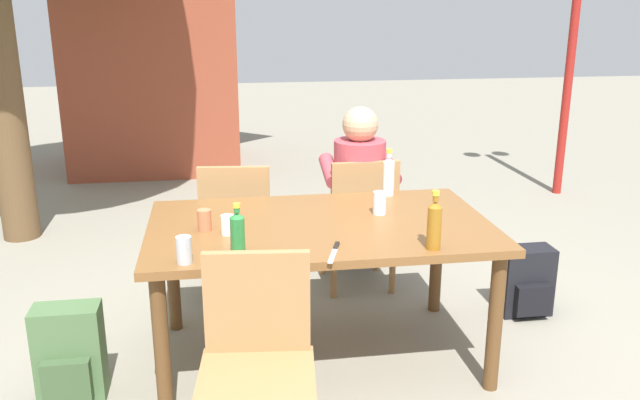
# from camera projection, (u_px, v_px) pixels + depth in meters

# --- Properties ---
(ground_plane) EXTENTS (24.00, 24.00, 0.00)m
(ground_plane) POSITION_uv_depth(u_px,v_px,m) (320.00, 355.00, 3.52)
(ground_plane) COLOR gray
(dining_table) EXTENTS (1.69, 1.02, 0.74)m
(dining_table) POSITION_uv_depth(u_px,v_px,m) (320.00, 239.00, 3.33)
(dining_table) COLOR brown
(dining_table) RESTS_ON ground_plane
(chair_far_right) EXTENTS (0.45, 0.45, 0.87)m
(chair_far_right) POSITION_uv_depth(u_px,v_px,m) (360.00, 216.00, 4.20)
(chair_far_right) COLOR #A37547
(chair_far_right) RESTS_ON ground_plane
(chair_far_left) EXTENTS (0.49, 0.49, 0.87)m
(chair_far_left) POSITION_uv_depth(u_px,v_px,m) (237.00, 223.00, 4.08)
(chair_far_left) COLOR #A37547
(chair_far_left) RESTS_ON ground_plane
(chair_near_left) EXTENTS (0.48, 0.48, 0.87)m
(chair_near_left) POSITION_uv_depth(u_px,v_px,m) (257.00, 356.00, 2.56)
(chair_near_left) COLOR #A37547
(chair_near_left) RESTS_ON ground_plane
(person_in_white_shirt) EXTENTS (0.47, 0.61, 1.18)m
(person_in_white_shirt) POSITION_uv_depth(u_px,v_px,m) (357.00, 186.00, 4.25)
(person_in_white_shirt) COLOR #B7424C
(person_in_white_shirt) RESTS_ON ground_plane
(bottle_green) EXTENTS (0.06, 0.06, 0.23)m
(bottle_green) POSITION_uv_depth(u_px,v_px,m) (238.00, 232.00, 2.88)
(bottle_green) COLOR #287A38
(bottle_green) RESTS_ON dining_table
(bottle_amber) EXTENTS (0.06, 0.06, 0.27)m
(bottle_amber) POSITION_uv_depth(u_px,v_px,m) (434.00, 224.00, 2.93)
(bottle_amber) COLOR #996019
(bottle_amber) RESTS_ON dining_table
(bottle_clear) EXTENTS (0.06, 0.06, 0.27)m
(bottle_clear) POSITION_uv_depth(u_px,v_px,m) (389.00, 175.00, 3.75)
(bottle_clear) COLOR white
(bottle_clear) RESTS_ON dining_table
(cup_glass) EXTENTS (0.07, 0.07, 0.12)m
(cup_glass) POSITION_uv_depth(u_px,v_px,m) (380.00, 203.00, 3.43)
(cup_glass) COLOR silver
(cup_glass) RESTS_ON dining_table
(cup_terracotta) EXTENTS (0.07, 0.07, 0.10)m
(cup_terracotta) POSITION_uv_depth(u_px,v_px,m) (204.00, 220.00, 3.19)
(cup_terracotta) COLOR #BC6B47
(cup_terracotta) RESTS_ON dining_table
(cup_steel) EXTENTS (0.07, 0.07, 0.12)m
(cup_steel) POSITION_uv_depth(u_px,v_px,m) (184.00, 250.00, 2.79)
(cup_steel) COLOR #B2B7BC
(cup_steel) RESTS_ON dining_table
(cup_white) EXTENTS (0.06, 0.06, 0.09)m
(cup_white) POSITION_uv_depth(u_px,v_px,m) (228.00, 225.00, 3.14)
(cup_white) COLOR white
(cup_white) RESTS_ON dining_table
(table_knife) EXTENTS (0.09, 0.23, 0.01)m
(table_knife) POSITION_uv_depth(u_px,v_px,m) (335.00, 251.00, 2.93)
(table_knife) COLOR silver
(table_knife) RESTS_ON dining_table
(backpack_by_near_side) EXTENTS (0.30, 0.23, 0.41)m
(backpack_by_near_side) POSITION_uv_depth(u_px,v_px,m) (526.00, 282.00, 3.94)
(backpack_by_near_side) COLOR black
(backpack_by_near_side) RESTS_ON ground_plane
(backpack_by_far_side) EXTENTS (0.30, 0.22, 0.46)m
(backpack_by_far_side) POSITION_uv_depth(u_px,v_px,m) (70.00, 356.00, 3.08)
(backpack_by_far_side) COLOR #47663D
(backpack_by_far_side) RESTS_ON ground_plane
(brick_kiosk) EXTENTS (2.01, 1.73, 2.67)m
(brick_kiosk) POSITION_uv_depth(u_px,v_px,m) (152.00, 37.00, 7.20)
(brick_kiosk) COLOR brown
(brick_kiosk) RESTS_ON ground_plane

